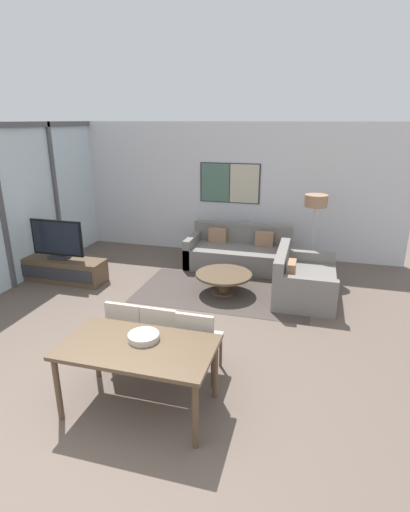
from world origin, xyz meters
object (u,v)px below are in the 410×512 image
(tv_console, at_px, (61,269))
(dining_chair_right, at_px, (198,339))
(floor_lamp, at_px, (316,205))
(sofa_side, at_px, (300,282))
(television, at_px, (57,240))
(dining_chair_left, at_px, (129,328))
(coffee_table, at_px, (224,278))
(dining_table, at_px, (138,352))
(dining_chair_centre, at_px, (163,333))
(sofa_main, at_px, (239,253))
(fruit_bowl, at_px, (144,336))

(tv_console, xyz_separation_m, dining_chair_right, (3.28, -2.16, 0.29))
(floor_lamp, bearing_deg, sofa_side, -96.86)
(tv_console, bearing_deg, television, 90.00)
(tv_console, distance_m, dining_chair_left, 3.23)
(television, xyz_separation_m, coffee_table, (3.03, 0.26, -0.51))
(dining_chair_left, distance_m, floor_lamp, 4.33)
(dining_table, distance_m, floor_lamp, 4.74)
(dining_chair_centre, relative_size, floor_lamp, 0.57)
(tv_console, relative_size, dining_table, 1.12)
(sofa_main, height_order, dining_chair_left, dining_chair_left)
(sofa_main, height_order, dining_table, sofa_main)
(dining_table, distance_m, dining_chair_right, 0.79)
(tv_console, height_order, dining_chair_right, dining_chair_right)
(dining_table, relative_size, floor_lamp, 0.99)
(dining_chair_centre, distance_m, floor_lamp, 4.15)
(sofa_main, relative_size, sofa_side, 1.41)
(sofa_side, xyz_separation_m, dining_chair_right, (-1.02, -2.59, 0.23))
(tv_console, distance_m, dining_chair_centre, 3.57)
(coffee_table, relative_size, dining_chair_right, 1.11)
(fruit_bowl, bearing_deg, sofa_main, 87.80)
(floor_lamp, bearing_deg, dining_chair_centre, -113.03)
(tv_console, height_order, sofa_side, sofa_side)
(dining_chair_centre, distance_m, dining_chair_right, 0.43)
(television, xyz_separation_m, floor_lamp, (4.44, 1.61, 0.56))
(dining_chair_right, bearing_deg, coffee_table, 95.93)
(coffee_table, height_order, dining_chair_left, dining_chair_left)
(dining_table, height_order, dining_chair_centre, dining_chair_centre)
(tv_console, relative_size, sofa_main, 0.84)
(sofa_side, relative_size, coffee_table, 1.50)
(dining_chair_left, xyz_separation_m, fruit_bowl, (0.44, -0.56, 0.27))
(sofa_main, relative_size, floor_lamp, 1.32)
(sofa_main, relative_size, dining_table, 1.33)
(tv_console, xyz_separation_m, television, (0.00, 0.00, 0.57))
(dining_chair_right, xyz_separation_m, fruit_bowl, (-0.42, -0.52, 0.27))
(coffee_table, height_order, fruit_bowl, fruit_bowl)
(dining_chair_centre, height_order, fruit_bowl, dining_chair_centre)
(dining_chair_centre, height_order, floor_lamp, floor_lamp)
(dining_table, distance_m, dining_chair_centre, 0.69)
(dining_table, bearing_deg, dining_chair_centre, 90.00)
(sofa_side, relative_size, dining_chair_centre, 1.66)
(dining_chair_left, relative_size, floor_lamp, 0.57)
(coffee_table, bearing_deg, tv_console, -175.17)
(dining_chair_left, bearing_deg, television, 138.70)
(sofa_side, bearing_deg, fruit_bowl, 155.26)
(fruit_bowl, xyz_separation_m, floor_lamp, (1.58, 4.29, 0.57))
(sofa_main, relative_size, fruit_bowl, 6.40)
(fruit_bowl, bearing_deg, coffee_table, 86.78)
(coffee_table, bearing_deg, dining_chair_left, -104.34)
(tv_console, bearing_deg, sofa_side, 5.72)
(television, relative_size, dining_chair_right, 1.17)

